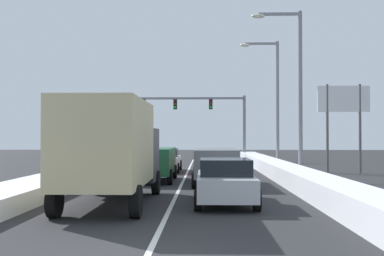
% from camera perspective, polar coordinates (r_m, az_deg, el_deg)
% --- Properties ---
extents(ground_plane, '(120.00, 120.00, 0.00)m').
position_cam_1_polar(ground_plane, '(23.16, -1.17, -6.63)').
color(ground_plane, '#28282B').
extents(lane_stripe_between_right_lane_and_center_lane, '(0.14, 40.20, 0.01)m').
position_cam_1_polar(lane_stripe_between_right_lane_and_center_lane, '(26.80, -0.81, -5.88)').
color(lane_stripe_between_right_lane_and_center_lane, silver).
rests_on(lane_stripe_between_right_lane_and_center_lane, ground).
extents(snow_bank_right_shoulder, '(1.45, 40.20, 0.79)m').
position_cam_1_polar(snow_bank_right_shoulder, '(27.08, 10.51, -4.98)').
color(snow_bank_right_shoulder, white).
rests_on(snow_bank_right_shoulder, ground).
extents(snow_bank_left_shoulder, '(2.13, 40.20, 0.59)m').
position_cam_1_polar(snow_bank_left_shoulder, '(27.50, -11.96, -5.12)').
color(snow_bank_left_shoulder, white).
rests_on(snow_bank_left_shoulder, ground).
extents(sedan_silver_right_lane_nearest, '(2.00, 4.50, 1.51)m').
position_cam_1_polar(sedan_silver_right_lane_nearest, '(15.83, 4.02, -6.41)').
color(sedan_silver_right_lane_nearest, '#B7BABF').
rests_on(sedan_silver_right_lane_nearest, ground).
extents(suv_gray_right_lane_second, '(2.16, 4.90, 1.67)m').
position_cam_1_polar(suv_gray_right_lane_second, '(22.23, 2.87, -4.24)').
color(suv_gray_right_lane_second, slate).
rests_on(suv_gray_right_lane_second, ground).
extents(sedan_red_right_lane_third, '(2.00, 4.50, 1.51)m').
position_cam_1_polar(sedan_red_right_lane_third, '(28.29, 2.58, -4.08)').
color(sedan_red_right_lane_third, maroon).
rests_on(sedan_red_right_lane_third, ground).
extents(box_truck_center_lane_nearest, '(2.53, 7.20, 3.36)m').
position_cam_1_polar(box_truck_center_lane_nearest, '(15.62, -9.61, -2.30)').
color(box_truck_center_lane_nearest, '#38383D').
rests_on(box_truck_center_lane_nearest, ground).
extents(suv_green_center_lane_second, '(2.16, 4.90, 1.67)m').
position_cam_1_polar(suv_green_center_lane_second, '(23.88, -4.70, -4.02)').
color(suv_green_center_lane_second, '#1E5633').
rests_on(suv_green_center_lane_second, ground).
extents(sedan_white_center_lane_third, '(2.00, 4.50, 1.51)m').
position_cam_1_polar(sedan_white_center_lane_third, '(30.56, -3.28, -3.86)').
color(sedan_white_center_lane_third, silver).
rests_on(sedan_white_center_lane_third, ground).
extents(traffic_light_gantry, '(10.60, 0.47, 6.20)m').
position_cam_1_polar(traffic_light_gantry, '(45.02, 1.62, 2.06)').
color(traffic_light_gantry, slate).
rests_on(traffic_light_gantry, ground).
extents(street_lamp_right_near, '(2.66, 0.36, 8.89)m').
position_cam_1_polar(street_lamp_right_near, '(25.48, 12.22, 5.76)').
color(street_lamp_right_near, gray).
rests_on(street_lamp_right_near, ground).
extents(street_lamp_right_mid, '(2.66, 0.36, 8.78)m').
position_cam_1_polar(street_lamp_right_mid, '(32.64, 9.71, 4.14)').
color(street_lamp_right_mid, gray).
rests_on(street_lamp_right_mid, ground).
extents(roadside_sign_right, '(3.20, 0.16, 5.50)m').
position_cam_1_polar(roadside_sign_right, '(30.52, 17.86, 2.30)').
color(roadside_sign_right, '#59595B').
rests_on(roadside_sign_right, ground).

